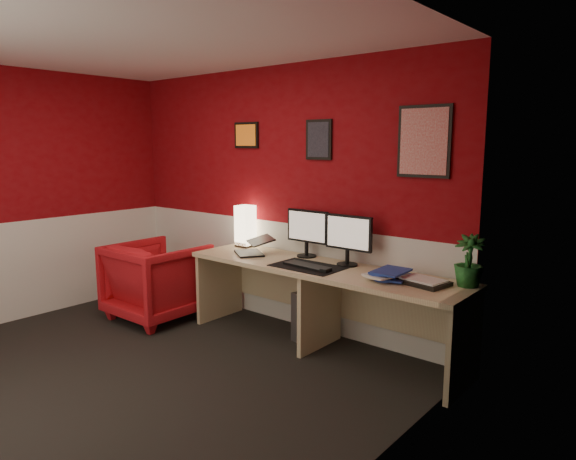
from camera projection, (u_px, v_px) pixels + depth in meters
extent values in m
cube|color=black|center=(128.00, 376.00, 3.94)|extent=(4.00, 3.50, 0.01)
cube|color=white|center=(109.00, 35.00, 3.53)|extent=(4.00, 3.50, 0.01)
cube|color=maroon|center=(277.00, 197.00, 5.06)|extent=(4.00, 0.01, 2.50)
cube|color=maroon|center=(4.00, 197.00, 5.00)|extent=(0.01, 3.50, 2.50)
cube|color=maroon|center=(351.00, 251.00, 2.47)|extent=(0.01, 3.50, 2.50)
cube|color=silver|center=(277.00, 271.00, 5.18)|extent=(4.00, 0.01, 1.00)
cube|color=silver|center=(11.00, 272.00, 5.12)|extent=(0.01, 3.50, 1.00)
cube|color=silver|center=(347.00, 396.00, 2.60)|extent=(0.01, 3.50, 1.00)
cube|color=tan|center=(320.00, 307.00, 4.44)|extent=(2.60, 0.65, 0.73)
cube|color=#FFE5B2|center=(245.00, 227.00, 5.20)|extent=(0.16, 0.16, 0.40)
cube|color=black|center=(249.00, 243.00, 4.85)|extent=(0.40, 0.38, 0.22)
cube|color=black|center=(307.00, 226.00, 4.71)|extent=(0.45, 0.06, 0.58)
cube|color=black|center=(348.00, 232.00, 4.37)|extent=(0.45, 0.06, 0.58)
cube|color=black|center=(308.00, 266.00, 4.37)|extent=(0.60, 0.38, 0.01)
cube|color=black|center=(306.00, 266.00, 4.35)|extent=(0.43, 0.17, 0.02)
cube|color=black|center=(326.00, 270.00, 4.17)|extent=(0.07, 0.10, 0.03)
imported|color=#223B9E|center=(381.00, 276.00, 4.01)|extent=(0.26, 0.32, 0.03)
imported|color=silver|center=(375.00, 272.00, 4.02)|extent=(0.29, 0.35, 0.02)
imported|color=#223B9E|center=(377.00, 270.00, 4.00)|extent=(0.24, 0.31, 0.03)
cube|color=black|center=(423.00, 282.00, 3.82)|extent=(0.39, 0.31, 0.03)
imported|color=#19591E|center=(469.00, 261.00, 3.74)|extent=(0.25, 0.25, 0.38)
cube|color=#99999E|center=(316.00, 314.00, 4.71)|extent=(0.25, 0.47, 0.45)
imported|color=red|center=(157.00, 280.00, 5.23)|extent=(0.85, 0.87, 0.78)
cube|color=orange|center=(246.00, 135.00, 5.19)|extent=(0.32, 0.02, 0.26)
cube|color=black|center=(319.00, 140.00, 4.63)|extent=(0.28, 0.02, 0.36)
cube|color=red|center=(424.00, 142.00, 3.99)|extent=(0.44, 0.02, 0.56)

